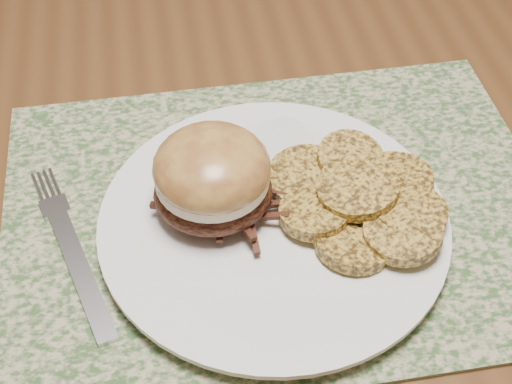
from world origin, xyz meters
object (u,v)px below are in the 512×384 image
dining_table (51,176)px  fork (71,247)px  dinner_plate (273,223)px  pork_sandwich (212,178)px

dining_table → fork: fork is taller
dining_table → dinner_plate: bearing=-41.6°
dinner_plate → pork_sandwich: 0.06m
dining_table → dinner_plate: (0.20, -0.17, 0.09)m
dinner_plate → pork_sandwich: (-0.04, 0.02, 0.04)m
dinner_plate → fork: dinner_plate is taller
dinner_plate → fork: bearing=177.4°
dining_table → pork_sandwich: 0.26m
dinner_plate → pork_sandwich: bearing=158.0°
dining_table → pork_sandwich: (0.15, -0.16, 0.13)m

